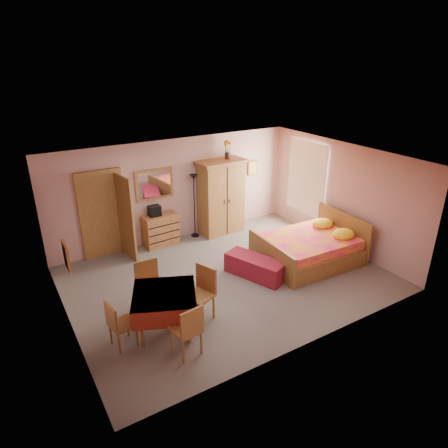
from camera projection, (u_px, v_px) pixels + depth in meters
floor at (227, 278)px, 8.66m from camera, size 6.50×6.50×0.00m
ceiling at (228, 161)px, 7.63m from camera, size 6.50×6.50×0.00m
wall_back at (176, 190)px, 10.11m from camera, size 6.50×0.10×2.60m
wall_front at (312, 277)px, 6.18m from camera, size 6.50×0.10×2.60m
wall_left at (61, 263)px, 6.60m from camera, size 0.10×5.00×2.60m
wall_right at (341, 196)px, 9.70m from camera, size 0.10×5.00×2.60m
doorway at (102, 215)px, 9.29m from camera, size 1.06×0.12×2.15m
window at (307, 178)px, 10.56m from camera, size 0.08×1.40×1.95m
picture_left at (66, 256)px, 5.99m from camera, size 0.04×0.32×0.42m
picture_back at (253, 168)px, 11.11m from camera, size 0.30×0.04×0.40m
chest_of_drawers at (161, 230)px, 10.03m from camera, size 0.88×0.48×0.81m
wall_mirror at (154, 184)px, 9.74m from camera, size 0.98×0.09×0.77m
stereo at (154, 211)px, 9.75m from camera, size 0.30×0.22×0.27m
floor_lamp at (194, 206)px, 10.33m from camera, size 0.26×0.26×1.69m
wardrobe at (221, 197)px, 10.53m from camera, size 1.30×0.72×1.99m
sunflower_vase at (227, 150)px, 10.18m from camera, size 0.20×0.20×0.48m
bed at (308, 241)px, 9.18m from camera, size 2.27×1.82×1.02m
bench at (255, 267)px, 8.66m from camera, size 0.94×1.42×0.44m
dining_table at (165, 312)px, 6.89m from camera, size 1.39×1.39×0.77m
chair_south at (186, 329)px, 6.35m from camera, size 0.48×0.48×0.93m
chair_north at (151, 288)px, 7.38m from camera, size 0.46×0.46×0.99m
chair_west at (122, 324)px, 6.53m from camera, size 0.44×0.44×0.85m
chair_east at (199, 295)px, 7.15m from camera, size 0.59×0.59×1.01m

